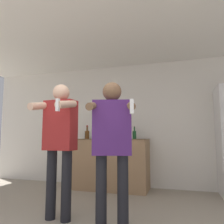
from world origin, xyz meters
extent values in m
cube|color=silver|center=(0.00, 3.19, 1.27)|extent=(7.00, 0.06, 2.55)
cube|color=silver|center=(0.00, 1.58, 2.57)|extent=(7.00, 3.68, 0.05)
cube|color=#997551|center=(-0.51, 2.84, 0.48)|extent=(1.50, 0.63, 0.96)
cube|color=brown|center=(-0.51, 2.84, 0.97)|extent=(1.53, 0.66, 0.01)
cylinder|color=#563314|center=(-0.98, 2.79, 1.05)|extent=(0.09, 0.09, 0.16)
cylinder|color=#563314|center=(-0.98, 2.79, 1.18)|extent=(0.03, 0.03, 0.10)
sphere|color=maroon|center=(-0.98, 2.79, 1.23)|extent=(0.04, 0.04, 0.04)
cylinder|color=#194723|center=(0.00, 2.79, 1.04)|extent=(0.07, 0.07, 0.15)
cylinder|color=#194723|center=(0.00, 2.79, 1.16)|extent=(0.02, 0.02, 0.08)
sphere|color=black|center=(0.00, 2.79, 1.20)|extent=(0.03, 0.03, 0.03)
cylinder|color=black|center=(-0.52, 2.79, 1.10)|extent=(0.09, 0.09, 0.26)
cylinder|color=black|center=(-0.52, 2.79, 1.26)|extent=(0.04, 0.04, 0.06)
sphere|color=maroon|center=(-0.52, 2.79, 1.29)|extent=(0.04, 0.04, 0.04)
cylinder|color=black|center=(-0.15, 2.79, 1.04)|extent=(0.09, 0.09, 0.14)
cylinder|color=black|center=(-0.15, 2.79, 1.15)|extent=(0.04, 0.04, 0.09)
sphere|color=maroon|center=(-0.15, 2.79, 1.20)|extent=(0.04, 0.04, 0.04)
cylinder|color=black|center=(-0.02, 0.96, 0.40)|extent=(0.12, 0.12, 0.81)
cylinder|color=black|center=(0.21, 1.02, 0.40)|extent=(0.12, 0.12, 0.81)
cube|color=#4C236B|center=(0.09, 0.99, 1.11)|extent=(0.46, 0.30, 0.60)
sphere|color=brown|center=(0.09, 0.99, 1.52)|extent=(0.22, 0.22, 0.22)
cylinder|color=brown|center=(-0.06, 0.76, 1.32)|extent=(0.17, 0.40, 0.14)
cylinder|color=brown|center=(0.34, 0.86, 1.32)|extent=(0.17, 0.40, 0.14)
cube|color=white|center=(0.39, 0.67, 1.29)|extent=(0.04, 0.04, 0.14)
cylinder|color=black|center=(-0.74, 1.13, 0.42)|extent=(0.12, 0.12, 0.84)
cylinder|color=black|center=(-0.52, 1.12, 0.42)|extent=(0.12, 0.12, 0.84)
cube|color=maroon|center=(-0.63, 1.12, 1.15)|extent=(0.41, 0.22, 0.63)
sphere|color=beige|center=(-0.63, 1.12, 1.57)|extent=(0.21, 0.21, 0.21)
cylinder|color=beige|center=(-0.83, 0.96, 1.39)|extent=(0.11, 0.37, 0.15)
cylinder|color=beige|center=(-0.46, 0.94, 1.39)|extent=(0.11, 0.37, 0.15)
cube|color=white|center=(-0.47, 0.77, 1.36)|extent=(0.04, 0.04, 0.14)
camera|label=1|loc=(0.80, -1.34, 1.00)|focal=35.00mm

